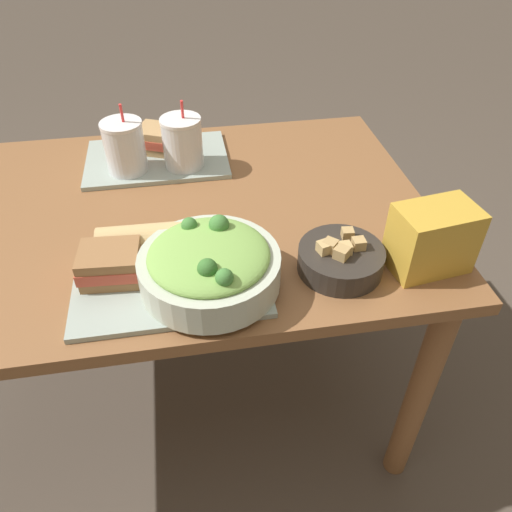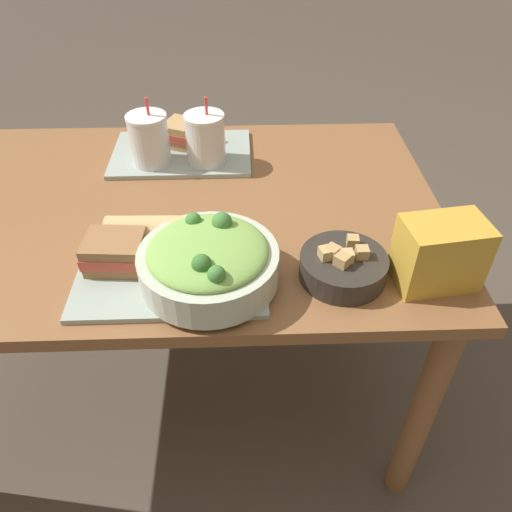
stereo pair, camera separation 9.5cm
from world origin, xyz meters
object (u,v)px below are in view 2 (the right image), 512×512
at_px(salad_bowl, 208,260).
at_px(sandwich_far, 184,134).
at_px(drink_cup_dark, 149,141).
at_px(baguette_near, 151,232).
at_px(drink_cup_red, 206,140).
at_px(soup_bowl, 343,266).
at_px(chip_bag, 440,253).
at_px(sandwich_near, 115,252).

bearing_deg(salad_bowl, sandwich_far, 98.92).
distance_m(sandwich_far, drink_cup_dark, 0.13).
relative_size(sandwich_far, drink_cup_dark, 0.76).
relative_size(salad_bowl, baguette_near, 1.48).
bearing_deg(drink_cup_red, soup_bowl, -57.66).
distance_m(soup_bowl, baguette_near, 0.40).
bearing_deg(drink_cup_dark, sandwich_far, 50.67).
bearing_deg(sandwich_far, soup_bowl, -33.98).
bearing_deg(chip_bag, baguette_near, 160.10).
bearing_deg(salad_bowl, baguette_near, 138.46).
relative_size(soup_bowl, drink_cup_dark, 0.96).
bearing_deg(baguette_near, sandwich_near, 136.11).
relative_size(baguette_near, drink_cup_dark, 1.02).
bearing_deg(baguette_near, soup_bowl, -102.97).
relative_size(drink_cup_dark, chip_bag, 1.06).
xyz_separation_m(soup_bowl, sandwich_near, (-0.45, 0.04, 0.02)).
height_order(drink_cup_dark, drink_cup_red, drink_cup_dark).
distance_m(drink_cup_dark, drink_cup_red, 0.14).
distance_m(baguette_near, drink_cup_red, 0.36).
xyz_separation_m(salad_bowl, baguette_near, (-0.12, 0.11, -0.01)).
bearing_deg(salad_bowl, sandwich_near, 165.17).
bearing_deg(salad_bowl, chip_bag, -0.95).
bearing_deg(drink_cup_red, drink_cup_dark, 180.00).
bearing_deg(drink_cup_dark, chip_bag, -37.63).
height_order(soup_bowl, sandwich_near, sandwich_near).
xyz_separation_m(sandwich_far, chip_bag, (0.52, -0.56, 0.02)).
relative_size(drink_cup_dark, drink_cup_red, 1.01).
distance_m(drink_cup_red, chip_bag, 0.65).
height_order(soup_bowl, drink_cup_dark, drink_cup_dark).
height_order(sandwich_near, sandwich_far, same).
bearing_deg(chip_bag, sandwich_near, 166.72).
xyz_separation_m(baguette_near, sandwich_far, (0.04, 0.44, -0.00)).
distance_m(soup_bowl, chip_bag, 0.18).
bearing_deg(drink_cup_red, sandwich_far, 123.25).
distance_m(salad_bowl, drink_cup_red, 0.46).
bearing_deg(drink_cup_red, chip_bag, -45.32).
bearing_deg(soup_bowl, baguette_near, 165.37).
distance_m(sandwich_far, chip_bag, 0.77).
height_order(drink_cup_red, chip_bag, drink_cup_red).
height_order(salad_bowl, baguette_near, salad_bowl).
xyz_separation_m(sandwich_far, drink_cup_red, (0.06, -0.10, 0.03)).
bearing_deg(sandwich_far, baguette_near, -71.23).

